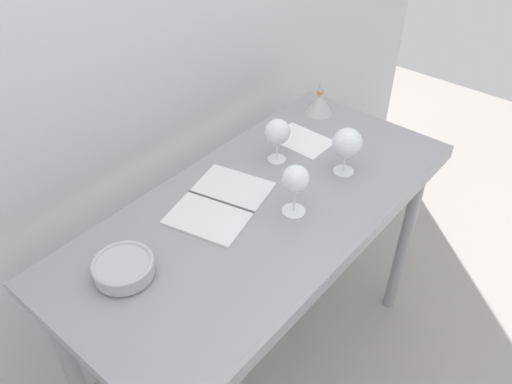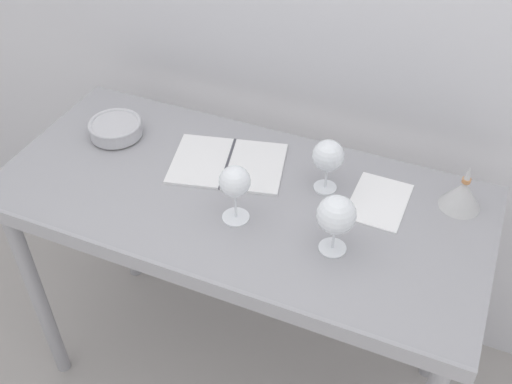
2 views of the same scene
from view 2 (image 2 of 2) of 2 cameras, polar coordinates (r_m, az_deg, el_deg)
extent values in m
plane|color=#9F9A95|center=(2.40, -1.12, -16.36)|extent=(6.00, 6.00, 0.00)
cube|color=#939398|center=(1.72, -1.50, -0.55)|extent=(1.40, 0.64, 0.04)
cube|color=#939398|center=(1.53, -6.57, -8.23)|extent=(1.40, 0.01, 0.05)
cylinder|color=#939398|center=(2.19, -19.93, -9.11)|extent=(0.05, 0.05, 0.86)
cylinder|color=#939398|center=(2.45, -12.56, -0.70)|extent=(0.05, 0.05, 0.86)
cylinder|color=#939398|center=(2.14, 17.79, -9.72)|extent=(0.05, 0.05, 0.86)
cylinder|color=white|center=(1.56, 7.22, -5.26)|extent=(0.07, 0.07, 0.00)
cylinder|color=white|center=(1.54, 7.34, -4.27)|extent=(0.01, 0.01, 0.07)
sphere|color=white|center=(1.48, 7.60, -2.14)|extent=(0.10, 0.10, 0.10)
cylinder|color=maroon|center=(1.49, 7.54, -2.63)|extent=(0.07, 0.07, 0.03)
cylinder|color=white|center=(1.74, 6.54, 0.45)|extent=(0.07, 0.07, 0.00)
cylinder|color=white|center=(1.71, 6.64, 1.45)|extent=(0.01, 0.01, 0.07)
sphere|color=white|center=(1.66, 6.83, 3.44)|extent=(0.09, 0.09, 0.09)
cylinder|color=maroon|center=(1.67, 6.79, 3.02)|extent=(0.06, 0.06, 0.02)
cylinder|color=white|center=(1.63, -1.92, -2.38)|extent=(0.07, 0.07, 0.00)
cylinder|color=white|center=(1.60, -1.95, -1.17)|extent=(0.01, 0.01, 0.09)
sphere|color=white|center=(1.55, -2.02, 1.02)|extent=(0.08, 0.08, 0.08)
cylinder|color=maroon|center=(1.56, -2.01, 0.61)|extent=(0.06, 0.06, 0.03)
cube|color=white|center=(1.82, -5.23, 2.98)|extent=(0.22, 0.27, 0.01)
cube|color=white|center=(1.79, -0.08, 2.46)|extent=(0.22, 0.27, 0.01)
cube|color=#3F3F47|center=(1.81, -2.67, 2.72)|extent=(0.06, 0.23, 0.01)
cube|color=white|center=(1.72, 11.52, -0.85)|extent=(0.15, 0.21, 0.00)
cylinder|color=#DBCC66|center=(1.97, -13.01, 5.27)|extent=(0.13, 0.13, 0.01)
cylinder|color=#B7B7BC|center=(1.96, -13.12, 5.82)|extent=(0.16, 0.16, 0.04)
torus|color=#B7B7BC|center=(1.95, -13.21, 6.32)|extent=(0.17, 0.17, 0.01)
cone|color=#B7B7B7|center=(1.73, 18.90, -0.19)|extent=(0.11, 0.11, 0.09)
cylinder|color=#C17F4C|center=(1.70, 19.26, 1.04)|extent=(0.02, 0.02, 0.01)
cone|color=#B7B7B7|center=(1.69, 19.45, 1.72)|extent=(0.02, 0.02, 0.04)
camera|label=1|loc=(1.55, -58.15, 21.19)|focal=35.84mm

